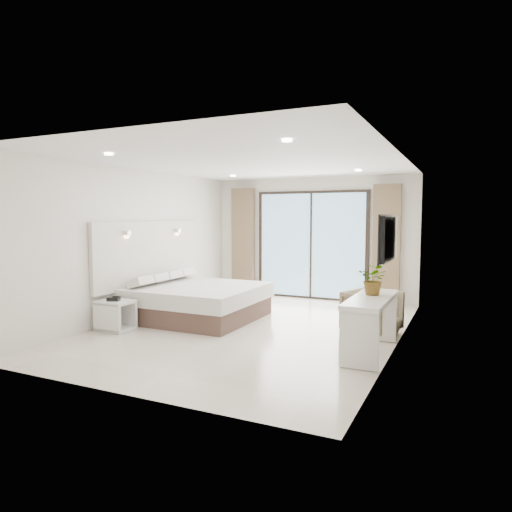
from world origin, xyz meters
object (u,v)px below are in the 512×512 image
at_px(nightstand, 116,315).
at_px(armchair, 372,310).
at_px(console_desk, 371,313).
at_px(bed, 197,301).

bearing_deg(nightstand, armchair, 22.96).
bearing_deg(armchair, console_desk, -150.70).
relative_size(bed, armchair, 2.86).
distance_m(console_desk, armchair, 1.13).
distance_m(nightstand, armchair, 4.10).
bearing_deg(bed, armchair, 4.61).
xyz_separation_m(bed, armchair, (3.09, 0.25, 0.06)).
bearing_deg(armchair, bed, 114.11).
bearing_deg(nightstand, console_desk, 7.19).
relative_size(nightstand, console_desk, 0.34).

